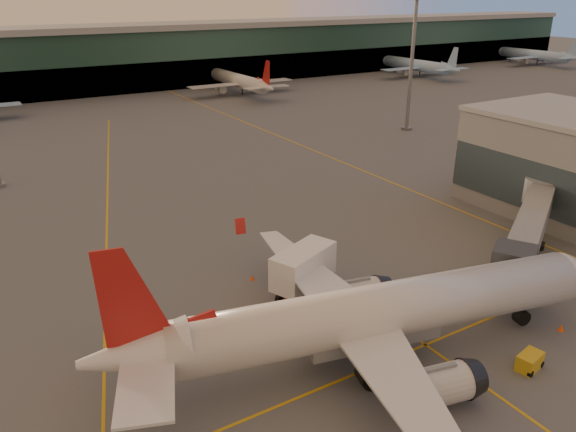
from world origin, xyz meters
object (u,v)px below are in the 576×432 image
main_airplane (368,316)px  pushback_tug (529,245)px  gpu_cart (530,362)px  catering_truck (304,272)px

main_airplane → pushback_tug: (27.67, 6.26, -3.33)m
main_airplane → gpu_cart: main_airplane is taller
main_airplane → pushback_tug: bearing=25.1°
gpu_cart → main_airplane: bearing=132.6°
main_airplane → catering_truck: size_ratio=5.58×
catering_truck → pushback_tug: (26.82, -3.87, -2.27)m
main_airplane → gpu_cart: bearing=-23.7°
main_airplane → gpu_cart: 12.72m
main_airplane → gpu_cart: (9.92, -7.22, -3.34)m
catering_truck → main_airplane: bearing=-117.2°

